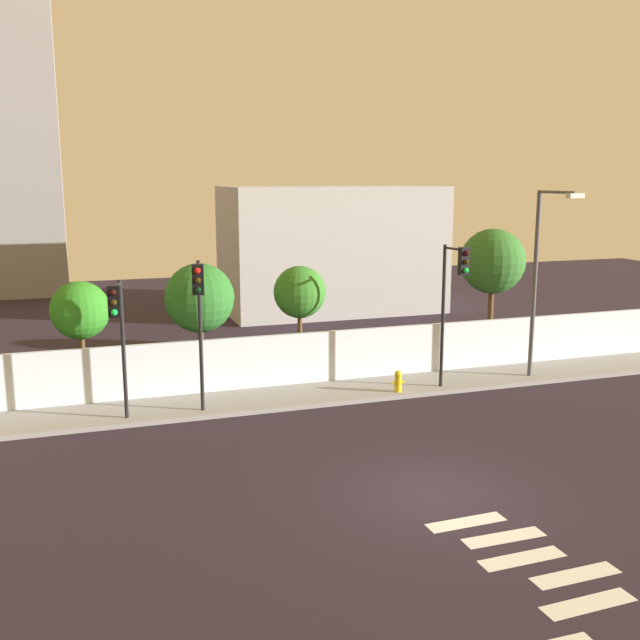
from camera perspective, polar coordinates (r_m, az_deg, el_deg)
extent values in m
plane|color=#251D27|center=(17.89, 8.83, -13.21)|extent=(80.00, 80.00, 0.00)
cube|color=gray|center=(24.94, 0.10, -5.80)|extent=(36.00, 2.40, 0.15)
cube|color=silver|center=(25.86, -0.82, -2.94)|extent=(36.00, 0.18, 1.80)
cube|color=silver|center=(14.46, 20.21, -20.06)|extent=(1.81, 0.50, 0.01)
cube|color=silver|center=(15.25, 19.31, -18.28)|extent=(1.81, 0.48, 0.01)
cube|color=silver|center=(15.52, 15.49, -17.48)|extent=(1.81, 0.48, 0.01)
cube|color=silver|center=(16.21, 14.15, -16.12)|extent=(1.80, 0.44, 0.01)
cube|color=silver|center=(16.66, 11.32, -15.20)|extent=(1.81, 0.48, 0.01)
cylinder|color=black|center=(25.39, 9.56, 0.27)|extent=(0.12, 0.12, 4.94)
cylinder|color=black|center=(24.64, 10.45, 5.48)|extent=(0.22, 1.05, 0.08)
cube|color=black|center=(24.26, 11.16, 4.54)|extent=(0.36, 0.24, 0.90)
sphere|color=black|center=(24.13, 11.36, 5.14)|extent=(0.18, 0.18, 0.18)
sphere|color=#33260A|center=(24.16, 11.33, 4.48)|extent=(0.18, 0.18, 0.18)
sphere|color=#19F24C|center=(24.20, 11.31, 3.82)|extent=(0.18, 0.18, 0.18)
cylinder|color=black|center=(22.55, -15.08, -2.27)|extent=(0.12, 0.12, 4.22)
cylinder|color=black|center=(21.63, -15.57, 2.57)|extent=(0.32, 1.13, 0.08)
cube|color=black|center=(21.13, -15.75, 1.40)|extent=(0.37, 0.27, 0.90)
sphere|color=black|center=(20.97, -15.84, 2.07)|extent=(0.18, 0.18, 0.18)
sphere|color=#33260A|center=(21.01, -15.80, 1.32)|extent=(0.18, 0.18, 0.18)
sphere|color=#19F24C|center=(21.06, -15.76, 0.57)|extent=(0.18, 0.18, 0.18)
cylinder|color=black|center=(22.74, -9.30, -1.29)|extent=(0.12, 0.12, 4.71)
cylinder|color=black|center=(21.91, -9.51, 4.21)|extent=(0.25, 0.94, 0.08)
cube|color=black|center=(21.48, -9.50, 3.14)|extent=(0.37, 0.26, 0.90)
sphere|color=red|center=(21.33, -9.53, 3.81)|extent=(0.18, 0.18, 0.18)
sphere|color=#33260A|center=(21.36, -9.51, 3.07)|extent=(0.18, 0.18, 0.18)
sphere|color=black|center=(21.41, -9.49, 2.33)|extent=(0.18, 0.18, 0.18)
cylinder|color=#4C4C51|center=(27.37, 16.38, 2.64)|extent=(0.16, 0.16, 6.72)
cylinder|color=#4C4C51|center=(26.43, 18.00, 9.47)|extent=(0.23, 1.77, 0.10)
cube|color=beige|center=(25.77, 19.29, 9.14)|extent=(0.62, 0.28, 0.16)
cylinder|color=gold|center=(25.03, 6.10, -4.95)|extent=(0.24, 0.24, 0.56)
sphere|color=gold|center=(24.94, 6.12, -4.25)|extent=(0.26, 0.26, 0.26)
cylinder|color=gold|center=(24.95, 5.75, -4.93)|extent=(0.10, 0.09, 0.09)
cylinder|color=gold|center=(25.09, 6.46, -4.85)|extent=(0.10, 0.09, 0.09)
cylinder|color=brown|center=(25.57, -17.97, -3.20)|extent=(0.17, 0.17, 2.50)
sphere|color=#2C7F1F|center=(25.21, -18.21, 0.73)|extent=(1.93, 1.93, 1.93)
cylinder|color=brown|center=(25.88, -9.24, -2.54)|extent=(0.20, 0.20, 2.57)
sphere|color=#286A25|center=(25.49, -9.37, 1.71)|extent=(2.40, 2.40, 2.40)
cylinder|color=brown|center=(26.66, -1.57, -1.81)|extent=(0.17, 0.17, 2.74)
sphere|color=#317524|center=(26.30, -1.59, 2.20)|extent=(1.89, 1.89, 1.89)
cylinder|color=brown|center=(29.85, 13.12, -0.08)|extent=(0.22, 0.22, 3.38)
sphere|color=#2F6926|center=(29.49, 13.32, 4.49)|extent=(2.55, 2.55, 2.55)
cube|color=#ACACAC|center=(40.40, 0.90, 5.55)|extent=(11.65, 6.00, 6.83)
cube|color=gray|center=(50.54, -23.17, 18.89)|extent=(5.19, 5.00, 29.83)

